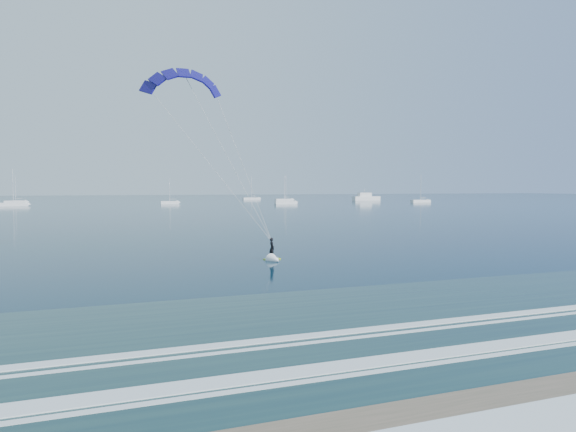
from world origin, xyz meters
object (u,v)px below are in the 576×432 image
at_px(sailboat_3, 170,202).
at_px(sailboat_2, 16,202).
at_px(kitesurfer_rig, 228,159).
at_px(sailboat_4, 252,198).
at_px(sailboat_1, 13,204).
at_px(motor_yacht, 366,197).
at_px(sailboat_5, 284,200).
at_px(sailboat_7, 286,202).
at_px(sailboat_6, 421,201).

bearing_deg(sailboat_3, sailboat_2, 153.66).
relative_size(kitesurfer_rig, sailboat_4, 1.36).
bearing_deg(sailboat_3, sailboat_1, -176.17).
xyz_separation_m(kitesurfer_rig, sailboat_1, (-39.68, 161.39, -8.38)).
height_order(sailboat_1, sailboat_4, sailboat_1).
distance_m(motor_yacht, sailboat_3, 103.25).
bearing_deg(sailboat_1, kitesurfer_rig, -76.19).
bearing_deg(sailboat_5, sailboat_1, -166.28).
bearing_deg(sailboat_4, sailboat_1, -149.79).
bearing_deg(motor_yacht, sailboat_7, -145.74).
bearing_deg(sailboat_1, sailboat_6, -4.23).
xyz_separation_m(kitesurfer_rig, sailboat_3, (15.42, 165.08, -8.40)).
bearing_deg(kitesurfer_rig, sailboat_3, 84.66).
height_order(kitesurfer_rig, sailboat_6, kitesurfer_rig).
distance_m(motor_yacht, sailboat_5, 43.67).
relative_size(motor_yacht, sailboat_4, 1.12).
bearing_deg(kitesurfer_rig, sailboat_2, 102.62).
height_order(kitesurfer_rig, motor_yacht, kitesurfer_rig).
distance_m(sailboat_5, sailboat_6, 63.61).
distance_m(motor_yacht, sailboat_2, 159.75).
xyz_separation_m(sailboat_4, sailboat_5, (6.62, -34.08, -0.00)).
relative_size(sailboat_3, sailboat_6, 0.83).
bearing_deg(sailboat_1, sailboat_7, -7.27).
bearing_deg(sailboat_4, sailboat_7, -95.40).
bearing_deg(sailboat_1, sailboat_3, 3.83).
bearing_deg(kitesurfer_rig, sailboat_1, 103.81).
distance_m(kitesurfer_rig, sailboat_4, 232.53).
bearing_deg(sailboat_2, sailboat_3, -26.34).
xyz_separation_m(motor_yacht, sailboat_1, (-155.82, -26.43, -0.86)).
xyz_separation_m(sailboat_3, sailboat_5, (57.06, 23.69, 0.01)).
height_order(sailboat_1, sailboat_7, sailboat_1).
bearing_deg(sailboat_7, sailboat_3, 159.47).
distance_m(motor_yacht, sailboat_7, 69.30).
bearing_deg(kitesurfer_rig, sailboat_4, 73.54).
bearing_deg(sailboat_5, motor_yacht, -1.25).
bearing_deg(sailboat_1, motor_yacht, 9.63).
bearing_deg(sailboat_2, sailboat_4, 14.66).
bearing_deg(sailboat_7, sailboat_2, 156.06).
height_order(kitesurfer_rig, sailboat_2, kitesurfer_rig).
bearing_deg(sailboat_5, sailboat_4, 100.99).
bearing_deg(sailboat_4, motor_yacht, -34.87).
bearing_deg(sailboat_4, sailboat_3, -131.12).
relative_size(sailboat_2, sailboat_4, 0.91).
height_order(motor_yacht, sailboat_1, sailboat_1).
bearing_deg(sailboat_6, sailboat_1, 175.77).
height_order(motor_yacht, sailboat_4, sailboat_4).
distance_m(sailboat_2, sailboat_5, 116.09).
distance_m(kitesurfer_rig, sailboat_3, 166.01).
height_order(sailboat_4, sailboat_7, sailboat_4).
bearing_deg(sailboat_5, sailboat_7, -108.83).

